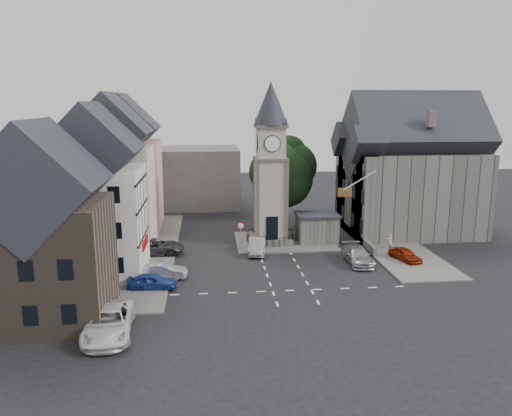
{
  "coord_description": "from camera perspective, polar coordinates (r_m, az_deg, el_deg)",
  "views": [
    {
      "loc": [
        -6.33,
        -41.37,
        14.31
      ],
      "look_at": [
        -1.75,
        5.0,
        4.33
      ],
      "focal_mm": 35.0,
      "sensor_mm": 36.0,
      "label": 1
    }
  ],
  "objects": [
    {
      "name": "pedestrian",
      "position": [
        51.07,
        15.06,
        -3.72
      ],
      "size": [
        0.55,
        0.36,
        1.52
      ],
      "primitive_type": "imported",
      "rotation": [
        0.0,
        0.0,
        3.14
      ],
      "color": "beige",
      "rests_on": "ground"
    },
    {
      "name": "ground",
      "position": [
        44.23,
        2.92,
        -6.8
      ],
      "size": [
        120.0,
        120.0,
        0.0
      ],
      "primitive_type": "plane",
      "color": "black",
      "rests_on": "ground"
    },
    {
      "name": "car_west_blue",
      "position": [
        39.89,
        -11.78,
        -8.21
      ],
      "size": [
        3.87,
        1.77,
        1.29
      ],
      "primitive_type": "imported",
      "rotation": [
        0.0,
        0.0,
        1.5
      ],
      "color": "navy",
      "rests_on": "ground"
    },
    {
      "name": "car_west_grey",
      "position": [
        48.41,
        -11.57,
        -4.39
      ],
      "size": [
        5.71,
        2.77,
        1.57
      ],
      "primitive_type": "imported",
      "rotation": [
        0.0,
        0.0,
        1.6
      ],
      "color": "#2C2C2F",
      "rests_on": "ground"
    },
    {
      "name": "building_sw_stone",
      "position": [
        35.24,
        -23.1,
        -3.63
      ],
      "size": [
        8.6,
        7.6,
        10.4
      ],
      "color": "#4A4037",
      "rests_on": "ground"
    },
    {
      "name": "car_west_silver",
      "position": [
        42.12,
        -10.55,
        -7.05
      ],
      "size": [
        4.04,
        1.88,
        1.28
      ],
      "primitive_type": "imported",
      "rotation": [
        0.0,
        0.0,
        1.43
      ],
      "color": "#A5A7AD",
      "rests_on": "ground"
    },
    {
      "name": "pavement_west",
      "position": [
        49.85,
        -12.55,
        -4.8
      ],
      "size": [
        6.0,
        30.0,
        0.14
      ],
      "primitive_type": "cube",
      "color": "#595651",
      "rests_on": "ground"
    },
    {
      "name": "car_island_east",
      "position": [
        45.99,
        11.53,
        -5.34
      ],
      "size": [
        2.07,
        5.0,
        1.45
      ],
      "primitive_type": "imported",
      "rotation": [
        0.0,
        0.0,
        -0.01
      ],
      "color": "#94969C",
      "rests_on": "ground"
    },
    {
      "name": "terrace_cream",
      "position": [
        50.8,
        -15.99,
        2.87
      ],
      "size": [
        8.1,
        7.6,
        12.8
      ],
      "color": "beige",
      "rests_on": "ground"
    },
    {
      "name": "east_building",
      "position": [
        57.34,
        16.94,
        3.5
      ],
      "size": [
        14.4,
        11.4,
        12.6
      ],
      "color": "#55534E",
      "rests_on": "ground"
    },
    {
      "name": "terrace_pink",
      "position": [
        58.61,
        -14.62,
        4.12
      ],
      "size": [
        8.1,
        7.6,
        12.8
      ],
      "color": "#D59A92",
      "rests_on": "ground"
    },
    {
      "name": "town_tree",
      "position": [
        55.49,
        3.06,
        4.48
      ],
      "size": [
        7.2,
        7.2,
        10.8
      ],
      "color": "black",
      "rests_on": "ground"
    },
    {
      "name": "car_east_red",
      "position": [
        47.65,
        16.68,
        -5.14
      ],
      "size": [
        2.41,
        3.84,
        1.22
      ],
      "primitive_type": "imported",
      "rotation": [
        0.0,
        0.0,
        0.29
      ],
      "color": "maroon",
      "rests_on": "ground"
    },
    {
      "name": "car_island_silver",
      "position": [
        48.06,
        0.11,
        -4.31
      ],
      "size": [
        2.16,
        4.67,
        1.48
      ],
      "primitive_type": "imported",
      "rotation": [
        0.0,
        0.0,
        -0.14
      ],
      "color": "gray",
      "rests_on": "ground"
    },
    {
      "name": "stone_shelter",
      "position": [
        51.72,
        6.98,
        -2.28
      ],
      "size": [
        4.3,
        3.3,
        3.08
      ],
      "color": "#55534E",
      "rests_on": "ground"
    },
    {
      "name": "clock_tower",
      "position": [
        50.15,
        1.67,
        5.0
      ],
      "size": [
        4.86,
        4.86,
        16.25
      ],
      "color": "#4C4944",
      "rests_on": "ground"
    },
    {
      "name": "warning_sign_post",
      "position": [
        48.49,
        -1.75,
        -2.59
      ],
      "size": [
        0.7,
        0.19,
        2.85
      ],
      "color": "black",
      "rests_on": "ground"
    },
    {
      "name": "flagpole",
      "position": [
        48.14,
        11.77,
        3.1
      ],
      "size": [
        3.68,
        0.1,
        2.74
      ],
      "color": "white",
      "rests_on": "ground"
    },
    {
      "name": "van_sw_white",
      "position": [
        33.08,
        -16.48,
        -12.44
      ],
      "size": [
        3.22,
        6.29,
        1.7
      ],
      "primitive_type": "imported",
      "rotation": [
        0.0,
        0.0,
        0.07
      ],
      "color": "silver",
      "rests_on": "ground"
    },
    {
      "name": "backdrop_west",
      "position": [
        70.36,
        -10.22,
        3.47
      ],
      "size": [
        20.0,
        10.0,
        8.0
      ],
      "primitive_type": "cube",
      "color": "#4C4944",
      "rests_on": "ground"
    },
    {
      "name": "central_island",
      "position": [
        51.97,
        3.25,
        -3.82
      ],
      "size": [
        10.0,
        8.0,
        0.16
      ],
      "primitive_type": "cube",
      "color": "#595651",
      "rests_on": "ground"
    },
    {
      "name": "east_boundary_wall",
      "position": [
        55.43,
        10.84,
        -2.61
      ],
      "size": [
        0.4,
        16.0,
        0.9
      ],
      "primitive_type": "cube",
      "color": "#55534E",
      "rests_on": "ground"
    },
    {
      "name": "pavement_east",
      "position": [
        54.55,
        14.24,
        -3.42
      ],
      "size": [
        6.0,
        26.0,
        0.14
      ],
      "primitive_type": "cube",
      "color": "#595651",
      "rests_on": "ground"
    },
    {
      "name": "terrace_tudor",
      "position": [
        43.14,
        -17.8,
        0.66
      ],
      "size": [
        8.1,
        7.6,
        12.0
      ],
      "color": "silver",
      "rests_on": "ground"
    },
    {
      "name": "road_markings",
      "position": [
        39.13,
        4.12,
        -9.38
      ],
      "size": [
        20.0,
        8.0,
        0.01
      ],
      "primitive_type": "cube",
      "color": "silver",
      "rests_on": "ground"
    }
  ]
}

